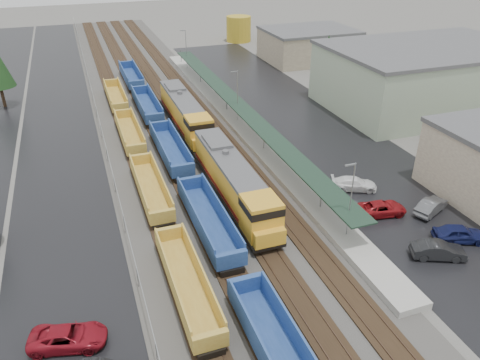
# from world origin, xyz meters

# --- Properties ---
(ballast_strip) EXTENTS (20.00, 160.00, 0.08)m
(ballast_strip) POSITION_xyz_m (0.00, 60.00, 0.04)
(ballast_strip) COLOR #302D2B
(ballast_strip) RESTS_ON ground
(trackbed) EXTENTS (14.60, 160.00, 0.22)m
(trackbed) POSITION_xyz_m (-0.00, 60.00, 0.16)
(trackbed) COLOR black
(trackbed) RESTS_ON ground
(west_parking_lot) EXTENTS (10.00, 160.00, 0.02)m
(west_parking_lot) POSITION_xyz_m (-15.00, 60.00, 0.01)
(west_parking_lot) COLOR black
(west_parking_lot) RESTS_ON ground
(east_commuter_lot) EXTENTS (16.00, 100.00, 0.02)m
(east_commuter_lot) POSITION_xyz_m (19.00, 50.00, 0.01)
(east_commuter_lot) COLOR black
(east_commuter_lot) RESTS_ON ground
(station_platform) EXTENTS (3.00, 80.00, 8.00)m
(station_platform) POSITION_xyz_m (9.50, 50.01, 0.73)
(station_platform) COLOR #9E9B93
(station_platform) RESTS_ON ground
(chainlink_fence) EXTENTS (0.08, 160.04, 2.02)m
(chainlink_fence) POSITION_xyz_m (-9.50, 58.44, 1.61)
(chainlink_fence) COLOR gray
(chainlink_fence) RESTS_ON ground
(industrial_buildings) EXTENTS (32.52, 75.30, 9.50)m
(industrial_buildings) POSITION_xyz_m (37.76, 45.85, 4.25)
(industrial_buildings) COLOR gray
(industrial_buildings) RESTS_ON ground
(tree_east) EXTENTS (4.40, 4.40, 10.00)m
(tree_east) POSITION_xyz_m (28.00, 58.00, 6.47)
(tree_east) COLOR #332316
(tree_east) RESTS_ON ground
(locomotive_lead) EXTENTS (3.14, 20.71, 4.69)m
(locomotive_lead) POSITION_xyz_m (2.00, 29.72, 2.49)
(locomotive_lead) COLOR black
(locomotive_lead) RESTS_ON ground
(locomotive_trail) EXTENTS (3.14, 20.71, 4.69)m
(locomotive_trail) POSITION_xyz_m (2.00, 50.72, 2.49)
(locomotive_trail) COLOR black
(locomotive_trail) RESTS_ON ground
(well_string_yellow) EXTENTS (2.53, 93.13, 2.25)m
(well_string_yellow) POSITION_xyz_m (-6.00, 25.85, 1.13)
(well_string_yellow) COLOR #B48A32
(well_string_yellow) RESTS_ON ground
(well_string_blue) EXTENTS (2.75, 98.40, 2.44)m
(well_string_blue) POSITION_xyz_m (-2.00, 34.12, 1.20)
(well_string_blue) COLOR navy
(well_string_blue) RESTS_ON ground
(storage_tank) EXTENTS (5.99, 5.99, 5.99)m
(storage_tank) POSITION_xyz_m (28.18, 102.24, 3.00)
(storage_tank) COLOR gold
(storage_tank) RESTS_ON ground
(parked_car_west_c) EXTENTS (3.60, 5.68, 1.46)m
(parked_car_west_c) POSITION_xyz_m (-14.96, 15.72, 0.73)
(parked_car_west_c) COLOR maroon
(parked_car_west_c) RESTS_ON ground
(parked_car_east_a) EXTENTS (3.33, 4.92, 1.54)m
(parked_car_east_a) POSITION_xyz_m (15.71, 15.05, 0.77)
(parked_car_east_a) COLOR black
(parked_car_east_a) RESTS_ON ground
(parked_car_east_b) EXTENTS (3.01, 5.28, 1.39)m
(parked_car_east_b) POSITION_xyz_m (15.13, 22.66, 0.69)
(parked_car_east_b) COLOR maroon
(parked_car_east_b) RESTS_ON ground
(parked_car_east_c) EXTENTS (3.78, 5.38, 1.45)m
(parked_car_east_c) POSITION_xyz_m (15.22, 27.93, 0.72)
(parked_car_east_c) COLOR white
(parked_car_east_c) RESTS_ON ground
(parked_car_east_d) EXTENTS (3.47, 5.12, 1.62)m
(parked_car_east_d) POSITION_xyz_m (19.21, 16.42, 0.81)
(parked_car_east_d) COLOR #141A4B
(parked_car_east_d) RESTS_ON ground
(parked_car_east_e) EXTENTS (3.29, 4.77, 1.49)m
(parked_car_east_e) POSITION_xyz_m (20.06, 21.28, 0.75)
(parked_car_east_e) COLOR #505255
(parked_car_east_e) RESTS_ON ground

